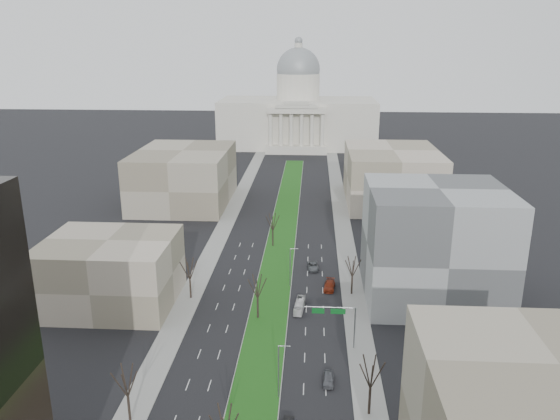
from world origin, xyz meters
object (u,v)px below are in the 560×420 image
at_px(car_grey_near, 328,379).
at_px(car_grey_far, 313,266).
at_px(box_van, 300,306).
at_px(car_red, 329,286).

bearing_deg(car_grey_near, car_grey_far, 96.27).
xyz_separation_m(car_grey_far, box_van, (-2.70, -21.21, 0.22)).
height_order(car_grey_near, car_red, car_red).
bearing_deg(box_van, car_grey_far, 88.42).
xyz_separation_m(car_grey_near, car_red, (1.00, 34.87, 0.06)).
height_order(car_grey_near, box_van, box_van).
xyz_separation_m(car_grey_near, car_grey_far, (-2.62, 45.86, 0.00)).
bearing_deg(car_grey_far, car_red, -76.76).
xyz_separation_m(car_red, box_van, (-6.31, -10.23, 0.16)).
bearing_deg(car_grey_far, box_van, -102.24).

